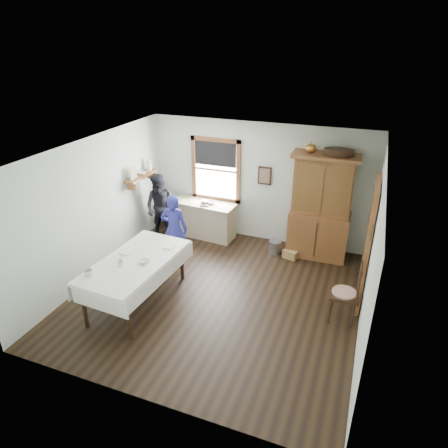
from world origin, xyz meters
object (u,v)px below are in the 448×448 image
object	(u,v)px
dining_table	(137,281)
woman_blue	(174,231)
pail	(275,247)
china_hutch	(321,207)
figure_dark	(161,210)
work_counter	(204,219)
wicker_basket	(291,254)
spindle_chair	(345,292)

from	to	relation	value
dining_table	woman_blue	size ratio (longest dim) A/B	1.51
pail	china_hutch	bearing A→B (deg)	14.14
woman_blue	china_hutch	bearing A→B (deg)	-165.84
pail	woman_blue	distance (m)	2.23
dining_table	figure_dark	bearing A→B (deg)	108.55
china_hutch	dining_table	bearing A→B (deg)	-135.85
pail	figure_dark	distance (m)	2.71
china_hutch	dining_table	size ratio (longest dim) A/B	1.07
work_counter	wicker_basket	xyz separation A→B (m)	(2.14, -0.31, -0.33)
dining_table	woman_blue	bearing A→B (deg)	90.37
spindle_chair	woman_blue	distance (m)	3.55
pail	wicker_basket	distance (m)	0.39
spindle_chair	figure_dark	size ratio (longest dim) A/B	0.75
wicker_basket	figure_dark	xyz separation A→B (m)	(-3.00, -0.18, 0.63)
pail	figure_dark	xyz separation A→B (m)	(-2.63, -0.27, 0.58)
work_counter	wicker_basket	distance (m)	2.19
china_hutch	spindle_chair	xyz separation A→B (m)	(0.75, -2.01, -0.58)
woman_blue	pail	bearing A→B (deg)	-161.24
china_hutch	wicker_basket	distance (m)	1.18
pail	wicker_basket	world-z (taller)	pail
china_hutch	figure_dark	bearing A→B (deg)	-173.54
china_hutch	woman_blue	distance (m)	3.05
spindle_chair	pail	xyz separation A→B (m)	(-1.61, 1.80, -0.40)
figure_dark	dining_table	bearing A→B (deg)	-68.15
work_counter	pail	world-z (taller)	work_counter
woman_blue	dining_table	bearing A→B (deg)	79.04
work_counter	pail	xyz separation A→B (m)	(1.77, -0.21, -0.28)
wicker_basket	pail	bearing A→B (deg)	165.42
wicker_basket	woman_blue	world-z (taller)	woman_blue
spindle_chair	china_hutch	bearing A→B (deg)	107.40
work_counter	wicker_basket	bearing A→B (deg)	-3.45
china_hutch	pail	xyz separation A→B (m)	(-0.85, -0.22, -0.98)
china_hutch	pail	bearing A→B (deg)	-167.40
wicker_basket	spindle_chair	bearing A→B (deg)	-53.99
work_counter	spindle_chair	size ratio (longest dim) A/B	1.35
dining_table	spindle_chair	bearing A→B (deg)	12.52
spindle_chair	figure_dark	distance (m)	4.51
china_hutch	figure_dark	size ratio (longest dim) A/B	1.56
work_counter	dining_table	size ratio (longest dim) A/B	0.70
figure_dark	wicker_basket	bearing A→B (deg)	6.69
dining_table	figure_dark	xyz separation A→B (m)	(-0.77, 2.29, 0.30)
china_hutch	wicker_basket	size ratio (longest dim) A/B	7.42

